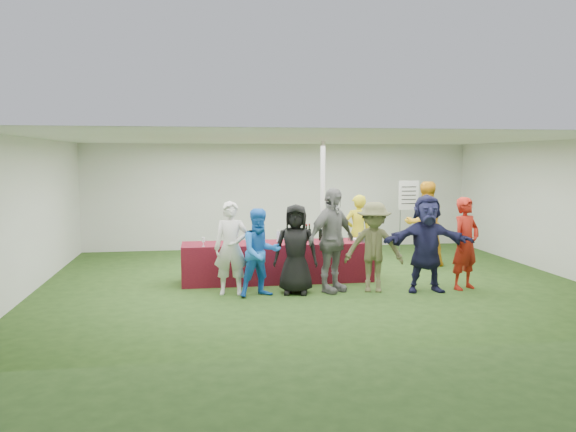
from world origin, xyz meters
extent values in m
plane|color=#284719|center=(0.00, 0.00, 0.00)|extent=(60.00, 60.00, 0.00)
plane|color=white|center=(0.00, 4.00, 1.35)|extent=(10.00, 0.00, 10.00)
plane|color=white|center=(0.00, -4.00, 1.35)|extent=(10.00, 0.00, 10.00)
plane|color=white|center=(-5.00, 0.00, 1.35)|extent=(0.00, 8.00, 8.00)
plane|color=white|center=(5.00, 0.00, 1.35)|extent=(0.00, 8.00, 8.00)
plane|color=white|center=(0.00, 0.00, 2.70)|extent=(10.00, 10.00, 0.00)
cylinder|color=silver|center=(0.50, 1.20, 1.35)|extent=(0.10, 0.10, 2.70)
cube|color=maroon|center=(-0.62, 0.05, 0.38)|extent=(3.60, 0.80, 0.75)
cylinder|color=black|center=(-0.35, 0.17, 0.86)|extent=(0.07, 0.07, 0.22)
cylinder|color=black|center=(-0.35, 0.17, 1.01)|extent=(0.03, 0.03, 0.08)
cylinder|color=maroon|center=(-0.35, 0.17, 1.06)|extent=(0.03, 0.03, 0.02)
cylinder|color=black|center=(-0.19, 0.23, 0.86)|extent=(0.07, 0.07, 0.22)
cylinder|color=black|center=(-0.19, 0.23, 1.01)|extent=(0.03, 0.03, 0.08)
cylinder|color=maroon|center=(-0.19, 0.23, 1.06)|extent=(0.03, 0.03, 0.02)
cylinder|color=black|center=(-0.04, 0.17, 0.86)|extent=(0.07, 0.07, 0.22)
cylinder|color=black|center=(-0.04, 0.17, 1.01)|extent=(0.03, 0.03, 0.08)
cylinder|color=maroon|center=(-0.04, 0.17, 1.06)|extent=(0.03, 0.03, 0.02)
cylinder|color=black|center=(0.02, 0.23, 0.86)|extent=(0.07, 0.07, 0.22)
cylinder|color=black|center=(0.02, 0.23, 1.01)|extent=(0.03, 0.03, 0.08)
cylinder|color=maroon|center=(0.02, 0.23, 1.06)|extent=(0.03, 0.03, 0.02)
cylinder|color=black|center=(0.24, 0.18, 0.86)|extent=(0.07, 0.07, 0.22)
cylinder|color=black|center=(0.24, 0.18, 1.01)|extent=(0.03, 0.03, 0.08)
cylinder|color=maroon|center=(0.24, 0.18, 1.06)|extent=(0.03, 0.03, 0.02)
cylinder|color=black|center=(0.36, 0.20, 0.86)|extent=(0.07, 0.07, 0.22)
cylinder|color=black|center=(0.36, 0.20, 1.01)|extent=(0.03, 0.03, 0.08)
cylinder|color=maroon|center=(0.36, 0.20, 1.06)|extent=(0.03, 0.03, 0.02)
cylinder|color=silver|center=(-2.02, -0.21, 0.75)|extent=(0.06, 0.06, 0.00)
cylinder|color=silver|center=(-2.02, -0.21, 0.79)|extent=(0.01, 0.01, 0.07)
cylinder|color=silver|center=(-2.02, -0.21, 0.87)|extent=(0.06, 0.06, 0.08)
cylinder|color=#470715|center=(-2.02, -0.21, 0.84)|extent=(0.05, 0.05, 0.02)
cylinder|color=silver|center=(-1.75, -0.24, 0.75)|extent=(0.06, 0.06, 0.00)
cylinder|color=silver|center=(-1.75, -0.24, 0.79)|extent=(0.01, 0.01, 0.07)
cylinder|color=silver|center=(-1.75, -0.24, 0.87)|extent=(0.06, 0.06, 0.08)
cylinder|color=#470715|center=(-1.75, -0.24, 0.84)|extent=(0.05, 0.05, 0.02)
cylinder|color=silver|center=(-1.47, -0.20, 0.75)|extent=(0.06, 0.06, 0.00)
cylinder|color=silver|center=(-1.47, -0.20, 0.79)|extent=(0.01, 0.01, 0.07)
cylinder|color=silver|center=(-1.47, -0.20, 0.87)|extent=(0.06, 0.06, 0.08)
cylinder|color=#470715|center=(-1.47, -0.20, 0.84)|extent=(0.05, 0.05, 0.02)
cylinder|color=silver|center=(-0.97, -0.21, 0.75)|extent=(0.06, 0.06, 0.00)
cylinder|color=silver|center=(-0.97, -0.21, 0.79)|extent=(0.01, 0.01, 0.07)
cylinder|color=silver|center=(-0.97, -0.21, 0.87)|extent=(0.06, 0.06, 0.08)
cylinder|color=#470715|center=(-0.97, -0.21, 0.84)|extent=(0.05, 0.05, 0.02)
cylinder|color=silver|center=(-0.60, 0.13, 0.85)|extent=(0.07, 0.07, 0.20)
cylinder|color=silver|center=(-0.60, 0.13, 0.96)|extent=(0.03, 0.03, 0.03)
cube|color=white|center=(0.99, 0.10, 0.77)|extent=(0.25, 0.18, 0.03)
cylinder|color=slate|center=(1.02, -0.17, 0.84)|extent=(0.24, 0.24, 0.18)
cylinder|color=slate|center=(2.69, 2.46, 0.55)|extent=(0.02, 0.02, 1.10)
cylinder|color=slate|center=(3.09, 2.46, 0.55)|extent=(0.02, 0.02, 1.10)
cube|color=white|center=(2.89, 2.46, 1.45)|extent=(0.50, 0.02, 0.70)
cube|color=black|center=(2.89, 2.45, 1.65)|extent=(0.36, 0.01, 0.02)
cube|color=black|center=(2.89, 2.45, 1.55)|extent=(0.36, 0.01, 0.02)
cube|color=black|center=(2.89, 2.45, 1.45)|extent=(0.36, 0.01, 0.02)
cube|color=black|center=(2.89, 2.45, 1.35)|extent=(0.36, 0.01, 0.02)
cube|color=black|center=(2.89, 2.45, 1.25)|extent=(0.36, 0.01, 0.02)
imported|color=gold|center=(1.21, 0.95, 0.79)|extent=(0.58, 0.39, 1.58)
imported|color=gold|center=(2.76, 1.11, 0.92)|extent=(0.90, 0.70, 1.84)
imported|color=silver|center=(-1.55, -0.84, 0.81)|extent=(0.64, 0.47, 1.61)
imported|color=blue|center=(-1.07, -1.05, 0.75)|extent=(0.86, 0.75, 1.50)
imported|color=black|center=(-0.45, -0.96, 0.78)|extent=(0.85, 0.65, 1.56)
imported|color=slate|center=(0.20, -0.93, 0.92)|extent=(1.14, 0.97, 1.83)
imported|color=brown|center=(0.93, -1.03, 0.79)|extent=(1.14, 0.83, 1.59)
imported|color=#1A1A3E|center=(1.85, -1.17, 0.86)|extent=(1.64, 0.69, 1.72)
imported|color=#A01B10|center=(2.61, -1.09, 0.83)|extent=(0.71, 0.61, 1.65)
camera|label=1|loc=(-2.06, -10.39, 2.36)|focal=35.00mm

